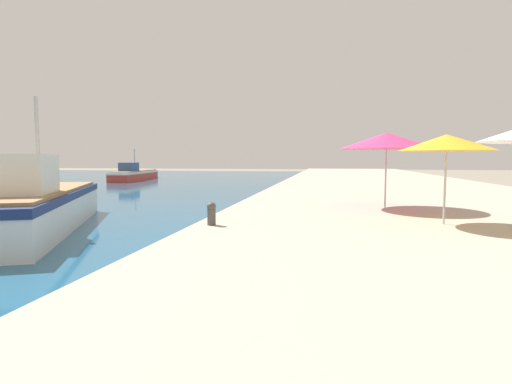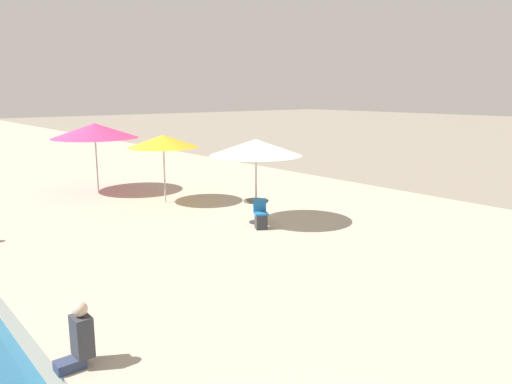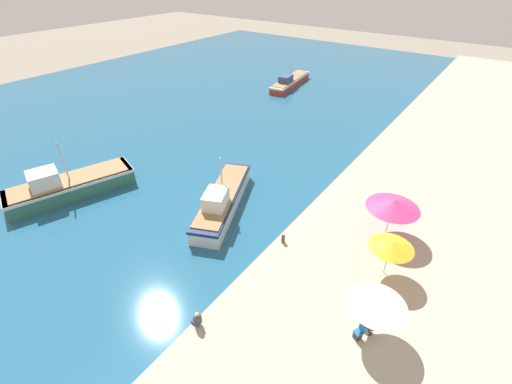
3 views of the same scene
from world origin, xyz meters
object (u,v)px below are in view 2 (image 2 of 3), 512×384
cafe_umbrella_striped (95,131)px  cafe_umbrella_white (163,141)px  person_at_quay (79,338)px  cafe_umbrella_pink (256,147)px  cafe_table (256,207)px  cafe_chair_left (261,218)px

cafe_umbrella_striped → cafe_umbrella_white: bearing=-73.2°
cafe_umbrella_white → person_at_quay: cafe_umbrella_white is taller
cafe_umbrella_pink → cafe_umbrella_striped: 8.47m
cafe_umbrella_pink → cafe_table: cafe_umbrella_pink is taller
cafe_umbrella_pink → person_at_quay: cafe_umbrella_pink is taller
cafe_umbrella_striped → person_at_quay: 14.49m
cafe_umbrella_pink → cafe_chair_left: size_ratio=3.20×
person_at_quay → cafe_umbrella_pink: bearing=33.2°
cafe_umbrella_pink → person_at_quay: bearing=-146.8°
cafe_umbrella_pink → cafe_umbrella_white: (-0.76, 4.52, -0.10)m
cafe_umbrella_pink → cafe_chair_left: (-0.36, -0.67, -2.10)m
person_at_quay → cafe_umbrella_white: bearing=54.4°
cafe_umbrella_white → cafe_umbrella_striped: (-1.13, 3.73, 0.23)m
cafe_umbrella_white → cafe_umbrella_pink: bearing=-80.4°
cafe_chair_left → person_at_quay: 8.34m
cafe_umbrella_pink → cafe_umbrella_striped: (-1.89, 8.25, 0.13)m
cafe_umbrella_white → person_at_quay: size_ratio=2.55×
cafe_umbrella_white → person_at_quay: (-6.76, -9.46, -1.87)m
cafe_table → cafe_umbrella_striped: bearing=102.7°
cafe_umbrella_white → cafe_chair_left: cafe_umbrella_white is taller
cafe_umbrella_white → cafe_table: bearing=-80.8°
cafe_umbrella_striped → person_at_quay: cafe_umbrella_striped is taller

